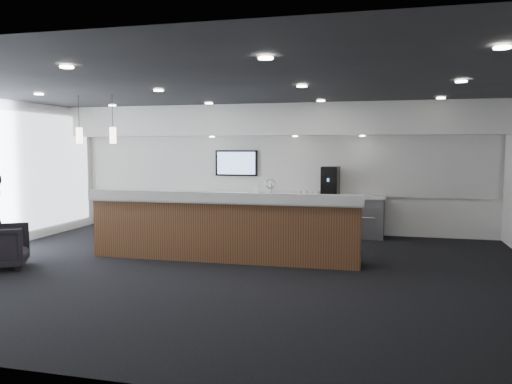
# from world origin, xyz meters

# --- Properties ---
(ground) EXTENTS (10.00, 10.00, 0.00)m
(ground) POSITION_xyz_m (0.00, 0.00, 0.00)
(ground) COLOR black
(ground) RESTS_ON ground
(ceiling) EXTENTS (10.00, 8.00, 0.02)m
(ceiling) POSITION_xyz_m (0.00, 0.00, 3.00)
(ceiling) COLOR black
(ceiling) RESTS_ON back_wall
(back_wall) EXTENTS (10.00, 0.02, 3.00)m
(back_wall) POSITION_xyz_m (0.00, 4.00, 1.50)
(back_wall) COLOR white
(back_wall) RESTS_ON ground
(soffit_bulkhead) EXTENTS (10.00, 0.90, 0.70)m
(soffit_bulkhead) POSITION_xyz_m (0.00, 3.55, 2.65)
(soffit_bulkhead) COLOR white
(soffit_bulkhead) RESTS_ON back_wall
(alcove_panel) EXTENTS (9.80, 0.06, 1.40)m
(alcove_panel) POSITION_xyz_m (0.00, 3.97, 1.60)
(alcove_panel) COLOR white
(alcove_panel) RESTS_ON back_wall
(back_credenza) EXTENTS (5.06, 0.66, 0.95)m
(back_credenza) POSITION_xyz_m (-0.00, 3.64, 0.48)
(back_credenza) COLOR #9A9CA2
(back_credenza) RESTS_ON ground
(wall_tv) EXTENTS (1.05, 0.08, 0.62)m
(wall_tv) POSITION_xyz_m (-1.00, 3.91, 1.65)
(wall_tv) COLOR black
(wall_tv) RESTS_ON back_wall
(pendant_left) EXTENTS (0.12, 0.12, 0.30)m
(pendant_left) POSITION_xyz_m (-2.40, 0.80, 2.25)
(pendant_left) COLOR #FFEDC6
(pendant_left) RESTS_ON ceiling
(pendant_right) EXTENTS (0.12, 0.12, 0.30)m
(pendant_right) POSITION_xyz_m (-3.10, 0.80, 2.25)
(pendant_right) COLOR #FFEDC6
(pendant_right) RESTS_ON ceiling
(ceiling_can_lights) EXTENTS (7.00, 5.00, 0.02)m
(ceiling_can_lights) POSITION_xyz_m (0.00, 0.00, 2.97)
(ceiling_can_lights) COLOR white
(ceiling_can_lights) RESTS_ON ceiling
(service_counter) EXTENTS (4.95, 0.89, 1.49)m
(service_counter) POSITION_xyz_m (-0.32, 0.78, 0.58)
(service_counter) COLOR #53281B
(service_counter) RESTS_ON ground
(coffee_machine) EXTENTS (0.41, 0.51, 0.65)m
(coffee_machine) POSITION_xyz_m (1.31, 3.61, 1.27)
(coffee_machine) COLOR black
(coffee_machine) RESTS_ON back_credenza
(info_sign_left) EXTENTS (0.16, 0.04, 0.21)m
(info_sign_left) POSITION_xyz_m (-0.41, 3.53, 1.06)
(info_sign_left) COLOR white
(info_sign_left) RESTS_ON back_credenza
(info_sign_right) EXTENTS (0.16, 0.06, 0.21)m
(info_sign_right) POSITION_xyz_m (1.19, 3.57, 1.06)
(info_sign_right) COLOR white
(info_sign_right) RESTS_ON back_credenza
(armchair) EXTENTS (1.11, 1.10, 0.74)m
(armchair) POSITION_xyz_m (-3.74, -0.79, 0.37)
(armchair) COLOR black
(armchair) RESTS_ON ground
(cup_0) EXTENTS (0.10, 0.10, 0.09)m
(cup_0) POSITION_xyz_m (1.31, 3.54, 0.99)
(cup_0) COLOR white
(cup_0) RESTS_ON back_credenza
(cup_1) EXTENTS (0.13, 0.13, 0.09)m
(cup_1) POSITION_xyz_m (1.17, 3.54, 0.99)
(cup_1) COLOR white
(cup_1) RESTS_ON back_credenza
(cup_2) EXTENTS (0.12, 0.12, 0.09)m
(cup_2) POSITION_xyz_m (1.03, 3.54, 0.99)
(cup_2) COLOR white
(cup_2) RESTS_ON back_credenza
(cup_3) EXTENTS (0.12, 0.12, 0.09)m
(cup_3) POSITION_xyz_m (0.89, 3.54, 0.99)
(cup_3) COLOR white
(cup_3) RESTS_ON back_credenza
(cup_4) EXTENTS (0.13, 0.13, 0.09)m
(cup_4) POSITION_xyz_m (0.75, 3.54, 0.99)
(cup_4) COLOR white
(cup_4) RESTS_ON back_credenza
(cup_5) EXTENTS (0.10, 0.10, 0.09)m
(cup_5) POSITION_xyz_m (0.61, 3.54, 0.99)
(cup_5) COLOR white
(cup_5) RESTS_ON back_credenza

